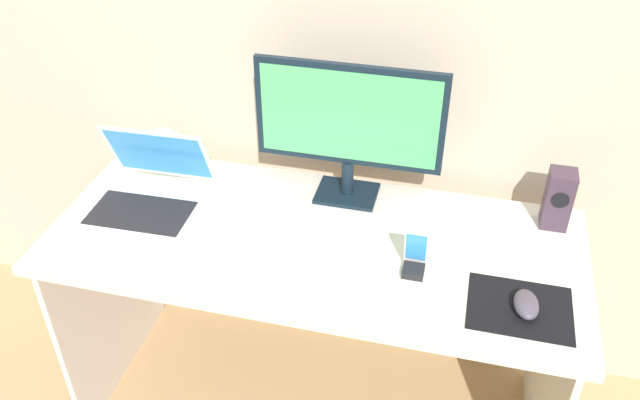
{
  "coord_description": "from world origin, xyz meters",
  "views": [
    {
      "loc": [
        0.36,
        -1.39,
        1.87
      ],
      "look_at": [
        0.02,
        -0.02,
        0.86
      ],
      "focal_mm": 37.36,
      "sensor_mm": 36.0,
      "label": 1
    }
  ],
  "objects_px": {
    "phone_in_dock": "(415,257)",
    "keyboard_external": "(312,282)",
    "fishbowl": "(164,150)",
    "mouse": "(526,304)",
    "speaker_right": "(558,199)",
    "laptop": "(148,193)",
    "monitor": "(349,124)"
  },
  "relations": [
    {
      "from": "phone_in_dock",
      "to": "keyboard_external",
      "type": "bearing_deg",
      "value": -156.46
    },
    {
      "from": "fishbowl",
      "to": "mouse",
      "type": "height_order",
      "value": "fishbowl"
    },
    {
      "from": "fishbowl",
      "to": "mouse",
      "type": "bearing_deg",
      "value": -18.81
    },
    {
      "from": "speaker_right",
      "to": "laptop",
      "type": "xyz_separation_m",
      "value": [
        -1.15,
        -0.19,
        -0.04
      ]
    },
    {
      "from": "monitor",
      "to": "laptop",
      "type": "height_order",
      "value": "monitor"
    },
    {
      "from": "keyboard_external",
      "to": "mouse",
      "type": "bearing_deg",
      "value": 1.26
    },
    {
      "from": "laptop",
      "to": "phone_in_dock",
      "type": "relative_size",
      "value": 2.39
    },
    {
      "from": "monitor",
      "to": "keyboard_external",
      "type": "bearing_deg",
      "value": -90.48
    },
    {
      "from": "speaker_right",
      "to": "laptop",
      "type": "distance_m",
      "value": 1.16
    },
    {
      "from": "keyboard_external",
      "to": "monitor",
      "type": "bearing_deg",
      "value": 87.54
    },
    {
      "from": "monitor",
      "to": "phone_in_dock",
      "type": "height_order",
      "value": "monitor"
    },
    {
      "from": "speaker_right",
      "to": "fishbowl",
      "type": "height_order",
      "value": "speaker_right"
    },
    {
      "from": "phone_in_dock",
      "to": "mouse",
      "type": "bearing_deg",
      "value": -15.27
    },
    {
      "from": "fishbowl",
      "to": "mouse",
      "type": "distance_m",
      "value": 1.17
    },
    {
      "from": "speaker_right",
      "to": "keyboard_external",
      "type": "height_order",
      "value": "speaker_right"
    },
    {
      "from": "monitor",
      "to": "keyboard_external",
      "type": "height_order",
      "value": "monitor"
    },
    {
      "from": "keyboard_external",
      "to": "mouse",
      "type": "relative_size",
      "value": 3.99
    },
    {
      "from": "laptop",
      "to": "fishbowl",
      "type": "height_order",
      "value": "laptop"
    },
    {
      "from": "monitor",
      "to": "fishbowl",
      "type": "distance_m",
      "value": 0.61
    },
    {
      "from": "phone_in_dock",
      "to": "speaker_right",
      "type": "bearing_deg",
      "value": 39.92
    },
    {
      "from": "laptop",
      "to": "keyboard_external",
      "type": "bearing_deg",
      "value": -21.07
    },
    {
      "from": "fishbowl",
      "to": "keyboard_external",
      "type": "distance_m",
      "value": 0.72
    },
    {
      "from": "fishbowl",
      "to": "keyboard_external",
      "type": "xyz_separation_m",
      "value": [
        0.59,
        -0.41,
        -0.06
      ]
    },
    {
      "from": "fishbowl",
      "to": "monitor",
      "type": "bearing_deg",
      "value": -0.57
    },
    {
      "from": "laptop",
      "to": "keyboard_external",
      "type": "distance_m",
      "value": 0.59
    },
    {
      "from": "speaker_right",
      "to": "mouse",
      "type": "relative_size",
      "value": 1.74
    },
    {
      "from": "phone_in_dock",
      "to": "monitor",
      "type": "bearing_deg",
      "value": 129.03
    },
    {
      "from": "keyboard_external",
      "to": "speaker_right",
      "type": "bearing_deg",
      "value": 31.99
    },
    {
      "from": "mouse",
      "to": "phone_in_dock",
      "type": "height_order",
      "value": "phone_in_dock"
    },
    {
      "from": "speaker_right",
      "to": "phone_in_dock",
      "type": "bearing_deg",
      "value": -140.08
    },
    {
      "from": "mouse",
      "to": "phone_in_dock",
      "type": "bearing_deg",
      "value": 158.91
    },
    {
      "from": "laptop",
      "to": "mouse",
      "type": "bearing_deg",
      "value": -9.63
    }
  ]
}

